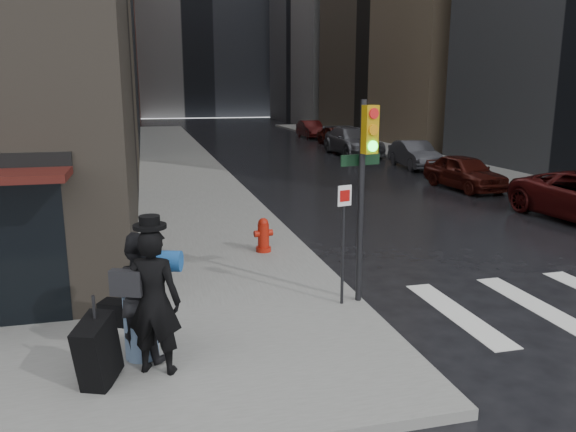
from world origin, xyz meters
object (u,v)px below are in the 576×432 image
object	(u,v)px
traffic_light	(363,175)
parked_car_2	(415,154)
parked_car_3	(353,141)
parked_car_4	(335,135)
man_jeans	(139,295)
fire_hydrant	(263,237)
parked_car_5	(311,129)
parked_car_1	(465,172)
man_overcoat	(142,309)

from	to	relation	value
traffic_light	parked_car_2	xyz separation A→B (m)	(9.53, 16.82, -1.78)
parked_car_3	parked_car_4	size ratio (longest dim) A/B	1.44
man_jeans	parked_car_2	bearing A→B (deg)	-99.26
fire_hydrant	parked_car_4	world-z (taller)	parked_car_4
parked_car_5	man_jeans	bearing A→B (deg)	-110.16
parked_car_2	parked_car_3	world-z (taller)	parked_car_3
fire_hydrant	parked_car_1	size ratio (longest dim) A/B	0.20
parked_car_1	parked_car_5	distance (m)	24.53
fire_hydrant	parked_car_4	size ratio (longest dim) A/B	0.21
man_overcoat	parked_car_3	size ratio (longest dim) A/B	0.39
man_jeans	parked_car_2	size ratio (longest dim) A/B	0.45
man_jeans	parked_car_1	bearing A→B (deg)	-108.97
traffic_light	man_overcoat	bearing A→B (deg)	-168.96
man_overcoat	man_jeans	size ratio (longest dim) A/B	1.20
man_overcoat	parked_car_5	xyz separation A→B (m)	(13.31, 36.96, -0.38)
parked_car_4	man_jeans	bearing A→B (deg)	-118.26
parked_car_3	parked_car_5	world-z (taller)	parked_car_3
man_overcoat	parked_car_5	size ratio (longest dim) A/B	0.52
parked_car_1	parked_car_5	bearing A→B (deg)	82.80
man_overcoat	parked_car_4	world-z (taller)	man_overcoat
parked_car_1	parked_car_2	world-z (taller)	parked_car_1
parked_car_4	parked_car_2	bearing A→B (deg)	-94.55
parked_car_3	parked_car_4	world-z (taller)	parked_car_3
parked_car_1	man_jeans	bearing A→B (deg)	-141.06
man_overcoat	parked_car_5	world-z (taller)	man_overcoat
parked_car_5	parked_car_2	bearing A→B (deg)	-90.17
man_jeans	fire_hydrant	bearing A→B (deg)	-92.98
man_overcoat	parked_car_3	distance (m)	27.59
fire_hydrant	parked_car_5	distance (m)	33.38
man_overcoat	fire_hydrant	size ratio (longest dim) A/B	2.73
parked_car_1	parked_car_3	distance (m)	12.26
parked_car_4	parked_car_5	xyz separation A→B (m)	(0.05, 6.13, 0.02)
traffic_light	parked_car_4	world-z (taller)	traffic_light
parked_car_2	man_overcoat	bearing A→B (deg)	-120.88
traffic_light	parked_car_2	world-z (taller)	traffic_light
parked_car_2	parked_car_5	xyz separation A→B (m)	(0.05, 18.38, 0.02)
fire_hydrant	parked_car_3	distance (m)	21.63
parked_car_1	parked_car_4	xyz separation A→B (m)	(0.92, 18.38, -0.01)
fire_hydrant	parked_car_2	xyz separation A→B (m)	(10.54, 13.27, 0.16)
fire_hydrant	parked_car_2	distance (m)	16.95
parked_car_1	parked_car_2	bearing A→B (deg)	76.53
fire_hydrant	parked_car_2	size ratio (longest dim) A/B	0.20
man_jeans	parked_car_3	world-z (taller)	man_jeans
parked_car_3	man_jeans	bearing A→B (deg)	-118.28
man_jeans	parked_car_1	world-z (taller)	man_jeans
traffic_light	fire_hydrant	size ratio (longest dim) A/B	4.43
parked_car_2	parked_car_4	distance (m)	12.25
parked_car_1	traffic_light	bearing A→B (deg)	-133.77
man_jeans	fire_hydrant	world-z (taller)	man_jeans
traffic_light	parked_car_5	world-z (taller)	traffic_light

